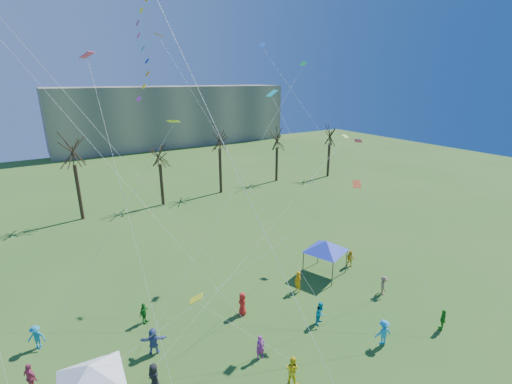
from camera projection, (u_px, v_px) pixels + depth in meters
distant_building at (173, 116)px, 94.42m from camera, size 60.00×14.00×15.00m
bare_tree_row at (133, 157)px, 46.27m from camera, size 70.44×8.44×10.97m
big_box_kite at (149, 34)px, 19.11m from camera, size 3.23×7.78×25.61m
canopy_tent_white at (90, 373)px, 17.99m from camera, size 4.44×4.44×3.34m
canopy_tent_blue at (326, 246)px, 31.68m from camera, size 4.13×4.13×3.30m
festival_crowd at (233, 336)px, 23.42m from camera, size 26.77×14.05×1.85m
small_kites_aloft at (211, 124)px, 23.32m from camera, size 29.39×20.02×32.34m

